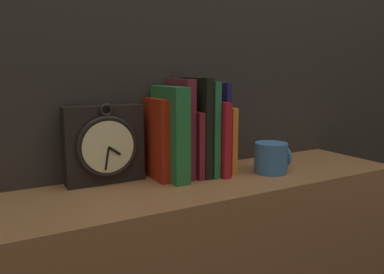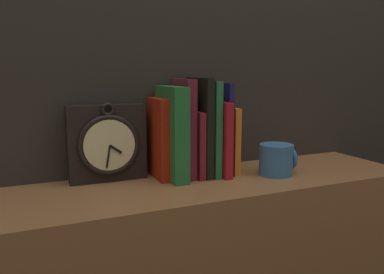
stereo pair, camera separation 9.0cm
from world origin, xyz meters
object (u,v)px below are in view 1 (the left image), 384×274
at_px(book_slot1_green, 170,133).
at_px(book_slot5_green, 204,128).
at_px(book_slot0_red, 156,139).
at_px(book_slot8_orange, 222,139).
at_px(clock, 105,145).
at_px(book_slot3_maroon, 190,143).
at_px(book_slot2_maroon, 181,128).
at_px(book_slot6_red, 212,137).
at_px(mug, 272,158).
at_px(book_slot7_navy, 216,127).
at_px(book_slot4_black, 197,127).

height_order(book_slot1_green, book_slot5_green, book_slot5_green).
relative_size(book_slot0_red, book_slot8_orange, 1.16).
bearing_deg(clock, book_slot3_maroon, -9.52).
relative_size(book_slot2_maroon, book_slot6_red, 1.30).
distance_m(book_slot0_red, mug, 0.32).
bearing_deg(mug, book_slot6_red, 151.25).
bearing_deg(book_slot2_maroon, book_slot3_maroon, -11.00).
bearing_deg(book_slot6_red, book_slot3_maroon, 171.56).
bearing_deg(book_slot0_red, book_slot1_green, -28.66).
bearing_deg(book_slot8_orange, book_slot5_green, -175.81).
distance_m(book_slot5_green, book_slot8_orange, 0.07).
bearing_deg(mug, book_slot3_maroon, 157.03).
relative_size(clock, book_slot8_orange, 1.12).
relative_size(book_slot1_green, book_slot5_green, 0.95).
distance_m(clock, book_slot7_navy, 0.30).
relative_size(book_slot4_black, book_slot6_red, 1.31).
height_order(clock, book_slot1_green, book_slot1_green).
bearing_deg(book_slot3_maroon, book_slot8_orange, 0.82).
xyz_separation_m(book_slot0_red, book_slot3_maroon, (0.09, -0.01, -0.02)).
distance_m(book_slot2_maroon, book_slot6_red, 0.09).
bearing_deg(book_slot2_maroon, book_slot0_red, 176.61).
distance_m(book_slot1_green, book_slot3_maroon, 0.07).
bearing_deg(book_slot6_red, book_slot4_black, 169.10).
bearing_deg(book_slot8_orange, book_slot3_maroon, -179.18).
bearing_deg(book_slot7_navy, book_slot3_maroon, -178.08).
height_order(book_slot4_black, mug, book_slot4_black).
relative_size(book_slot0_red, book_slot1_green, 0.87).
height_order(book_slot5_green, mug, book_slot5_green).
bearing_deg(book_slot2_maroon, book_slot8_orange, -1.50).
xyz_separation_m(clock, mug, (0.42, -0.12, -0.05)).
bearing_deg(book_slot4_black, mug, -24.88).
bearing_deg(book_slot6_red, book_slot5_green, 163.29).
relative_size(book_slot4_black, book_slot8_orange, 1.44).
distance_m(book_slot5_green, book_slot6_red, 0.03).
height_order(book_slot4_black, book_slot7_navy, book_slot4_black).
distance_m(book_slot6_red, book_slot8_orange, 0.04).
bearing_deg(book_slot4_black, book_slot6_red, -10.90).
distance_m(clock, book_slot3_maroon, 0.22).
xyz_separation_m(book_slot6_red, book_slot8_orange, (0.04, 0.01, -0.01)).
relative_size(clock, book_slot7_navy, 0.82).
distance_m(book_slot5_green, mug, 0.20).
relative_size(clock, book_slot4_black, 0.78).
bearing_deg(book_slot4_black, book_slot3_maroon, 177.15).
height_order(book_slot0_red, book_slot7_navy, book_slot7_navy).
distance_m(book_slot0_red, book_slot5_green, 0.14).
relative_size(book_slot4_black, mug, 2.71).
bearing_deg(book_slot0_red, book_slot2_maroon, -3.39).
bearing_deg(book_slot1_green, book_slot3_maroon, 7.42).
relative_size(book_slot5_green, book_slot7_navy, 1.02).
relative_size(book_slot1_green, mug, 2.49).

